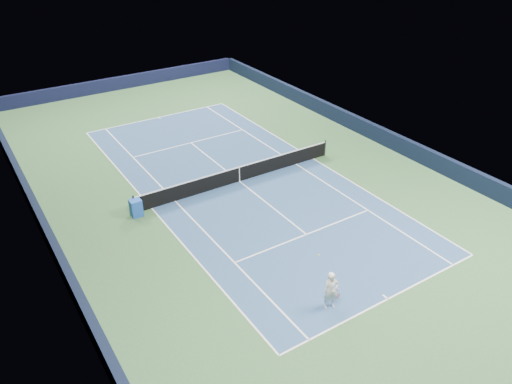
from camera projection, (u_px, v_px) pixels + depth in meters
ground at (239, 181)px, 29.20m from camera, size 40.00×40.00×0.00m
wall_far at (122, 83)px, 43.32m from camera, size 22.00×0.35×1.10m
wall_right at (375, 133)px, 33.97m from camera, size 0.35×40.00×1.10m
wall_left at (46, 231)px, 23.87m from camera, size 0.35×40.00×1.10m
court_surface at (239, 181)px, 29.20m from camera, size 10.97×23.77×0.01m
baseline_far at (159, 117)px, 37.83m from camera, size 10.97×0.08×0.00m
baseline_near at (388, 299)px, 20.56m from camera, size 10.97×0.08×0.00m
sideline_doubles_right at (313, 159)px, 31.75m from camera, size 0.08×23.77×0.00m
sideline_doubles_left at (152, 208)px, 26.64m from camera, size 0.08×23.77×0.00m
sideline_singles_right at (296, 164)px, 31.12m from camera, size 0.08×23.77×0.00m
sideline_singles_left at (175, 201)px, 27.28m from camera, size 0.08×23.77×0.00m
service_line_far at (191, 143)px, 33.84m from camera, size 8.23×0.08×0.00m
service_line_near at (306, 234)px, 24.55m from camera, size 8.23×0.08×0.00m
center_service_line at (239, 181)px, 29.20m from camera, size 0.08×12.80×0.00m
center_mark_far at (160, 118)px, 37.72m from camera, size 0.08×0.30×0.00m
center_mark_near at (385, 297)px, 20.67m from camera, size 0.08×0.30×0.00m
tennis_net at (239, 174)px, 28.95m from camera, size 12.90×0.10×1.07m
sponsor_cube at (136, 208)px, 25.79m from camera, size 0.61×0.53×0.95m
tennis_player at (331, 291)px, 19.75m from camera, size 0.82×1.31×1.96m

